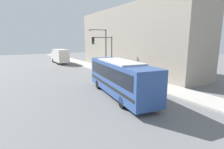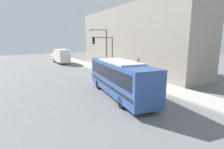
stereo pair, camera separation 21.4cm
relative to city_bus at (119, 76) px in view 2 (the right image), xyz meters
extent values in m
plane|color=slate|center=(-0.57, -2.84, -1.90)|extent=(120.00, 120.00, 0.00)
cube|color=#B7B2A8|center=(5.51, 17.16, -1.82)|extent=(3.16, 70.00, 0.16)
cube|color=#9E9384|center=(10.09, 11.52, 3.31)|extent=(6.00, 26.72, 10.42)
cube|color=#2D4C8C|center=(0.00, 0.00, -0.11)|extent=(4.00, 10.42, 2.79)
cube|color=black|center=(0.00, 0.00, 0.39)|extent=(3.91, 9.63, 1.15)
cube|color=black|center=(0.00, 0.00, -0.72)|extent=(3.97, 10.03, 0.24)
cube|color=silver|center=(0.00, 0.00, 1.34)|extent=(3.09, 5.87, 0.16)
cylinder|color=black|center=(1.56, 2.94, -1.44)|extent=(0.42, 0.95, 0.92)
cylinder|color=black|center=(-0.57, 3.28, -1.44)|extent=(0.42, 0.95, 0.92)
cylinder|color=black|center=(0.62, -2.93, -1.44)|extent=(0.42, 0.95, 0.92)
cylinder|color=black|center=(-1.50, -2.59, -1.44)|extent=(0.42, 0.95, 0.92)
cube|color=silver|center=(1.61, 25.46, -0.10)|extent=(2.22, 5.31, 2.69)
cube|color=silver|center=(1.61, 29.14, -0.49)|extent=(2.11, 2.06, 1.91)
cylinder|color=black|center=(0.65, 28.78, -1.45)|extent=(0.25, 0.90, 0.90)
cylinder|color=black|center=(0.65, 24.46, -1.45)|extent=(0.25, 0.90, 0.90)
cylinder|color=red|center=(4.53, 2.22, -1.44)|extent=(0.22, 0.22, 0.59)
sphere|color=red|center=(4.53, 2.22, -1.07)|extent=(0.20, 0.20, 0.20)
cylinder|color=red|center=(4.53, 2.10, -1.41)|extent=(0.10, 0.13, 0.10)
cylinder|color=#47474C|center=(4.68, 9.07, 1.01)|extent=(0.16, 0.16, 5.49)
cylinder|color=#47474C|center=(3.08, 9.07, 3.61)|extent=(3.20, 0.11, 0.11)
cube|color=black|center=(1.68, 9.07, 3.16)|extent=(0.30, 0.24, 0.90)
sphere|color=#19D83F|center=(1.68, 8.93, 2.93)|extent=(0.18, 0.18, 0.18)
cylinder|color=#47474C|center=(4.53, 5.72, -1.24)|extent=(0.06, 0.06, 0.98)
cylinder|color=#4C4C51|center=(4.53, 5.72, -0.64)|extent=(0.14, 0.14, 0.22)
cylinder|color=#47474C|center=(4.78, 10.98, 1.56)|extent=(0.18, 0.18, 6.58)
cylinder|color=#47474C|center=(3.44, 10.98, 4.75)|extent=(2.68, 0.11, 0.11)
ellipsoid|color=gray|center=(2.10, 10.98, 4.67)|extent=(0.56, 0.28, 0.20)
cylinder|color=slate|center=(6.28, 8.87, -1.34)|extent=(0.28, 0.28, 0.78)
cylinder|color=#338C4C|center=(6.28, 8.87, -0.62)|extent=(0.34, 0.34, 0.65)
sphere|color=tan|center=(6.28, 8.87, -0.19)|extent=(0.21, 0.21, 0.21)
cylinder|color=#47382D|center=(5.67, 7.33, -1.34)|extent=(0.28, 0.28, 0.79)
cylinder|color=#B22D33|center=(5.67, 7.33, -0.61)|extent=(0.34, 0.34, 0.66)
sphere|color=tan|center=(5.67, 7.33, -0.17)|extent=(0.21, 0.21, 0.21)
camera|label=1|loc=(-8.83, -13.03, 3.26)|focal=28.00mm
camera|label=2|loc=(-8.65, -13.14, 3.26)|focal=28.00mm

